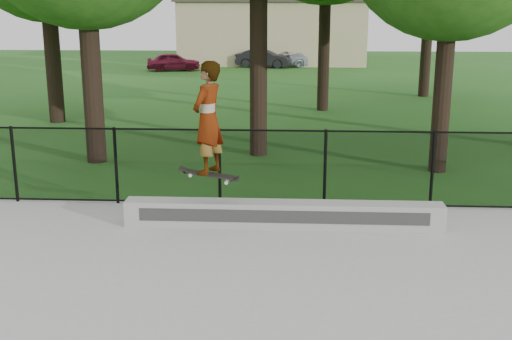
% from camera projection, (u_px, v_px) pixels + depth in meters
% --- Properties ---
extents(grind_ledge, '(5.50, 0.40, 0.45)m').
position_uv_depth(grind_ledge, '(283.00, 214.00, 11.10)').
color(grind_ledge, '#9C9B97').
rests_on(grind_ledge, concrete_slab).
extents(car_a, '(3.34, 1.87, 1.08)m').
position_uv_depth(car_a, '(173.00, 62.00, 38.18)').
color(car_a, maroon).
rests_on(car_a, ground).
extents(car_b, '(3.36, 1.89, 1.15)m').
position_uv_depth(car_b, '(264.00, 58.00, 40.23)').
color(car_b, black).
rests_on(car_b, ground).
extents(car_c, '(3.57, 2.64, 1.03)m').
position_uv_depth(car_c, '(310.00, 58.00, 41.02)').
color(car_c, '#929EA6').
rests_on(car_c, ground).
extents(skater_airborne, '(0.84, 0.80, 2.02)m').
position_uv_depth(skater_airborne, '(208.00, 120.00, 10.52)').
color(skater_airborne, black).
rests_on(skater_airborne, ground).
extents(chainlink_fence, '(16.06, 0.06, 1.50)m').
position_uv_depth(chainlink_fence, '(325.00, 168.00, 12.08)').
color(chainlink_fence, black).
rests_on(chainlink_fence, concrete_slab).
extents(distant_building, '(12.40, 6.40, 4.30)m').
position_uv_depth(distant_building, '(273.00, 30.00, 42.89)').
color(distant_building, tan).
rests_on(distant_building, ground).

